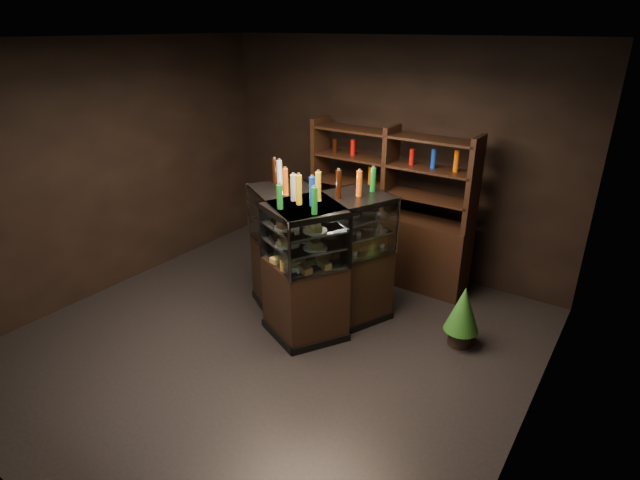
# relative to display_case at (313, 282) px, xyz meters

# --- Properties ---
(ground) EXTENTS (5.00, 5.00, 0.00)m
(ground) POSITION_rel_display_case_xyz_m (-0.10, -0.60, -0.49)
(ground) COLOR black
(ground) RESTS_ON ground
(room_shell) EXTENTS (5.02, 5.02, 3.01)m
(room_shell) POSITION_rel_display_case_xyz_m (-0.10, -0.60, 1.45)
(room_shell) COLOR black
(room_shell) RESTS_ON ground
(display_case) EXTENTS (1.68, 1.51, 1.47)m
(display_case) POSITION_rel_display_case_xyz_m (0.00, 0.00, 0.00)
(display_case) COLOR black
(display_case) RESTS_ON ground
(food_display) EXTENTS (1.26, 1.21, 0.45)m
(food_display) POSITION_rel_display_case_xyz_m (0.00, -0.00, 0.62)
(food_display) COLOR #C89047
(food_display) RESTS_ON display_case
(bottles_top) EXTENTS (1.10, 1.07, 0.30)m
(bottles_top) POSITION_rel_display_case_xyz_m (-0.00, 0.00, 1.11)
(bottles_top) COLOR #147223
(bottles_top) RESTS_ON display_case
(potted_conifer) EXTENTS (0.36, 0.36, 0.77)m
(potted_conifer) POSITION_rel_display_case_xyz_m (1.55, 0.49, -0.05)
(potted_conifer) COLOR black
(potted_conifer) RESTS_ON ground
(back_shelving) EXTENTS (2.16, 0.43, 2.00)m
(back_shelving) POSITION_rel_display_case_xyz_m (0.15, 1.45, 0.12)
(back_shelving) COLOR black
(back_shelving) RESTS_ON ground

